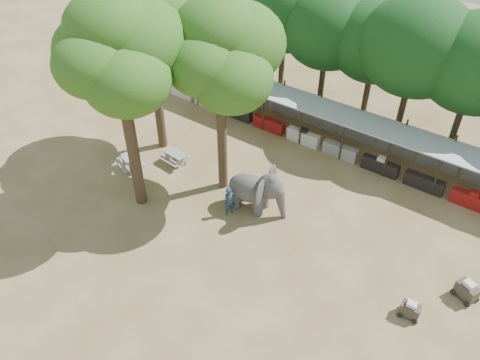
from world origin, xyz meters
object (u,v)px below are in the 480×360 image
Objects in this scene: yard_tree_left at (149,26)px; elephant at (257,190)px; picnic_table_near at (130,162)px; handler at (229,201)px; yard_tree_back at (220,52)px; cart_front at (410,309)px; yard_tree_center at (117,51)px; cart_back at (467,290)px; picnic_table_far at (175,156)px.

yard_tree_left reaches higher than elephant.
handler is at bearing 22.00° from picnic_table_near.
yard_tree_back is 11.31× the size of cart_front.
yard_tree_left is 5.92m from yard_tree_center.
handler is (7.99, -3.00, -7.29)m from yard_tree_left.
yard_tree_center is 9.22m from picnic_table_near.
yard_tree_left is 20.60m from cart_front.
handler is at bearing 171.52° from cart_front.
cart_back is (12.52, 1.91, -0.38)m from handler.
yard_tree_back is at bearing 71.46° from handler.
picnic_table_near is 1.55× the size of cart_back.
yard_tree_back is at bearing 156.43° from elephant.
yard_tree_back reaches higher than elephant.
yard_tree_back is (6.00, -1.00, 0.34)m from yard_tree_left.
handler reaches higher than cart_back.
yard_tree_center is 9.88m from handler.
elephant reaches higher than handler.
picnic_table_far is at bearing 99.48° from handler.
yard_tree_left reaches higher than picnic_table_near.
yard_tree_left is 8.49× the size of cart_back.
elephant is at bearing 28.56° from yard_tree_center.
picnic_table_near is at bearing -126.19° from picnic_table_far.
handler is 12.67m from cart_back.
cart_front is at bearing -20.50° from elephant.
cart_back is (20.51, -1.09, -7.67)m from yard_tree_left.
yard_tree_left is 10.97× the size of cart_front.
picnic_table_near is (-8.62, -1.62, -0.86)m from elephant.
picnic_table_near is at bearing -149.29° from cart_back.
elephant is at bearing 29.93° from picnic_table_near.
yard_tree_center reaches higher than cart_front.
picnic_table_far is (2.23, -1.22, -7.66)m from yard_tree_left.
cart_back is (18.28, 0.13, -0.01)m from picnic_table_far.
picnic_table_near is 18.38m from cart_front.
yard_tree_center is at bearing -73.61° from picnic_table_far.
cart_back is (11.53, 0.65, -0.86)m from elephant.
elephant is 3.69× the size of cart_front.
elephant is 1.67m from handler.
yard_tree_center is 1.06× the size of yard_tree_back.
yard_tree_center is at bearing -160.95° from elephant.
yard_tree_back is 8.76× the size of cart_back.
yard_tree_left is at bearing -158.77° from cart_back.
elephant reaches higher than picnic_table_near.
yard_tree_back is 5.66× the size of picnic_table_near.
elephant is 8.81m from picnic_table_near.
yard_tree_left reaches higher than handler.
elephant is (8.98, -1.75, -6.81)m from yard_tree_left.
yard_tree_left is 0.92× the size of yard_tree_center.
cart_front is (18.38, -0.28, -0.07)m from picnic_table_near.
picnic_table_far is at bearing 68.28° from picnic_table_near.
picnic_table_near is at bearing -157.24° from yard_tree_back.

